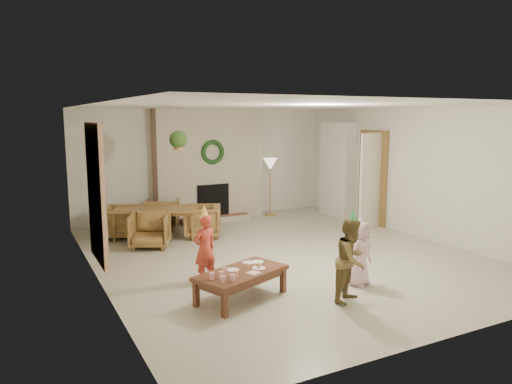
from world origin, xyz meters
TOP-DOWN VIEW (x-y plane):
  - floor at (0.00, 0.00)m, footprint 7.00×7.00m
  - ceiling at (0.00, 0.00)m, footprint 7.00×7.00m
  - wall_back at (0.00, 3.50)m, footprint 7.00×0.00m
  - wall_front at (0.00, -3.50)m, footprint 7.00×0.00m
  - wall_left at (-3.00, 0.00)m, footprint 0.00×7.00m
  - wall_right at (3.00, 0.00)m, footprint 0.00×7.00m
  - fireplace_mass at (0.00, 3.30)m, footprint 2.50×0.40m
  - fireplace_hearth at (0.00, 2.95)m, footprint 1.60×0.30m
  - fireplace_firebox at (0.00, 3.12)m, footprint 0.75×0.12m
  - fireplace_wreath at (0.00, 3.07)m, footprint 0.54×0.10m
  - floor_lamp_base at (1.42, 3.00)m, footprint 0.25×0.25m
  - floor_lamp_post at (1.42, 3.00)m, footprint 0.03×0.03m
  - floor_lamp_shade at (1.42, 3.00)m, footprint 0.33×0.33m
  - bookshelf_carcass at (2.84, 2.30)m, footprint 0.30×1.00m
  - bookshelf_shelf_a at (2.82, 2.30)m, footprint 0.30×0.92m
  - bookshelf_shelf_b at (2.82, 2.30)m, footprint 0.30×0.92m
  - bookshelf_shelf_c at (2.82, 2.30)m, footprint 0.30×0.92m
  - bookshelf_shelf_d at (2.82, 2.30)m, footprint 0.30×0.92m
  - books_row_lower at (2.80, 2.15)m, footprint 0.20×0.40m
  - books_row_mid at (2.80, 2.35)m, footprint 0.20×0.44m
  - books_row_upper at (2.80, 2.20)m, footprint 0.20×0.36m
  - door_frame at (2.96, 1.20)m, footprint 0.05×0.86m
  - door_leaf at (2.58, 0.82)m, footprint 0.77×0.32m
  - curtain_panel at (-2.96, 0.20)m, footprint 0.06×1.20m
  - dining_table at (-1.57, 2.16)m, footprint 1.85×1.49m
  - dining_chair_near at (-1.87, 1.51)m, footprint 0.90×0.91m
  - dining_chair_far at (-1.28, 2.81)m, footprint 0.90×0.91m
  - dining_chair_left at (-2.22, 2.46)m, footprint 0.91×0.90m
  - dining_chair_right at (-0.76, 1.79)m, footprint 0.91×0.90m
  - hanging_plant_cord at (-1.30, 1.50)m, footprint 0.01×0.01m
  - hanging_plant_pot at (-1.30, 1.50)m, footprint 0.16×0.16m
  - hanging_plant_foliage at (-1.30, 1.50)m, footprint 0.32×0.32m
  - coffee_table_top at (-1.48, -1.48)m, footprint 1.36×1.01m
  - coffee_table_apron at (-1.48, -1.48)m, footprint 1.23×0.89m
  - coffee_leg_fl at (-1.91, -1.92)m, footprint 0.08×0.08m
  - coffee_leg_fr at (-0.88, -1.51)m, footprint 0.08×0.08m
  - coffee_leg_bl at (-2.09, -1.46)m, footprint 0.08×0.08m
  - coffee_leg_br at (-1.06, -1.05)m, footprint 0.08×0.08m
  - cup_a at (-1.87, -1.79)m, footprint 0.08×0.08m
  - cup_b at (-1.94, -1.61)m, footprint 0.08×0.08m
  - cup_c at (-1.75, -1.79)m, footprint 0.08×0.08m
  - cup_d at (-1.82, -1.61)m, footprint 0.08×0.08m
  - cup_e at (-1.65, -1.67)m, footprint 0.08×0.08m
  - cup_f at (-1.72, -1.50)m, footprint 0.08×0.08m
  - plate_a at (-1.57, -1.40)m, footprint 0.22×0.22m
  - plate_b at (-1.23, -1.49)m, footprint 0.22×0.22m
  - plate_c at (-1.13, -1.24)m, footprint 0.22×0.22m
  - food_scoop at (-1.23, -1.49)m, footprint 0.08×0.08m
  - napkin_left at (-1.38, -1.62)m, footprint 0.18×0.18m
  - napkin_right at (-1.24, -1.21)m, footprint 0.18×0.18m
  - child_red at (-1.68, -0.71)m, footprint 0.41×0.33m
  - party_hat_red at (-1.68, -0.71)m, footprint 0.14×0.14m
  - child_plaid at (-0.27, -2.17)m, footprint 0.65×0.61m
  - party_hat_plaid at (-0.27, -2.17)m, footprint 0.14×0.14m
  - child_pink at (0.21, -1.76)m, footprint 0.53×0.45m
  - party_hat_pink at (0.21, -1.76)m, footprint 0.15×0.15m

SIDE VIEW (x-z plane):
  - floor at x=0.00m, z-range 0.00..0.00m
  - floor_lamp_base at x=1.42m, z-range 0.00..0.03m
  - fireplace_hearth at x=0.00m, z-range 0.00..0.12m
  - coffee_leg_fl at x=-1.91m, z-range 0.00..0.32m
  - coffee_leg_fr at x=-0.88m, z-range 0.00..0.32m
  - coffee_leg_bl at x=-2.09m, z-range 0.00..0.32m
  - coffee_leg_br at x=-1.06m, z-range 0.00..0.32m
  - coffee_table_apron at x=-1.48m, z-range 0.24..0.32m
  - dining_table at x=-1.57m, z-range 0.00..0.57m
  - dining_chair_near at x=-1.87m, z-range 0.00..0.63m
  - dining_chair_far at x=-1.28m, z-range 0.00..0.63m
  - dining_chair_left at x=-2.22m, z-range 0.00..0.63m
  - dining_chair_right at x=-0.76m, z-range 0.00..0.63m
  - coffee_table_top at x=-1.48m, z-range 0.32..0.37m
  - napkin_left at x=-1.38m, z-range 0.37..0.38m
  - napkin_right at x=-1.24m, z-range 0.37..0.38m
  - plate_a at x=-1.57m, z-range 0.37..0.38m
  - plate_b at x=-1.23m, z-range 0.37..0.38m
  - plate_c at x=-1.13m, z-range 0.37..0.38m
  - food_scoop at x=-1.23m, z-range 0.38..0.45m
  - cup_a at x=-1.87m, z-range 0.37..0.46m
  - cup_b at x=-1.94m, z-range 0.37..0.46m
  - cup_c at x=-1.75m, z-range 0.37..0.46m
  - cup_d at x=-1.82m, z-range 0.37..0.46m
  - cup_e at x=-1.65m, z-range 0.37..0.46m
  - cup_f at x=-1.72m, z-range 0.37..0.46m
  - fireplace_firebox at x=0.00m, z-range 0.07..0.82m
  - bookshelf_shelf_a at x=2.82m, z-range 0.43..0.47m
  - child_pink at x=0.21m, z-range 0.00..0.92m
  - child_red at x=-1.68m, z-range 0.00..0.99m
  - child_plaid at x=-0.27m, z-range 0.00..1.08m
  - books_row_lower at x=2.80m, z-range 0.47..0.71m
  - floor_lamp_post at x=1.42m, z-range 0.02..1.25m
  - bookshelf_shelf_b at x=2.82m, z-range 0.83..0.86m
  - party_hat_pink at x=0.21m, z-range 0.87..1.03m
  - books_row_mid at x=2.80m, z-range 0.87..1.11m
  - door_leaf at x=2.58m, z-range 0.00..2.00m
  - door_frame at x=2.96m, z-range 0.00..2.04m
  - party_hat_red at x=-1.68m, z-range 0.94..1.12m
  - bookshelf_carcass at x=2.84m, z-range 0.00..2.20m
  - party_hat_plaid at x=-0.27m, z-range 1.03..1.21m
  - floor_lamp_shade at x=1.42m, z-range 1.09..1.36m
  - wall_back at x=0.00m, z-range -2.25..4.75m
  - wall_front at x=0.00m, z-range -2.25..4.75m
  - wall_left at x=-3.00m, z-range -2.25..4.75m
  - wall_right at x=3.00m, z-range -2.25..4.75m
  - fireplace_mass at x=0.00m, z-range 0.00..2.50m
  - bookshelf_shelf_c at x=2.82m, z-range 1.24..1.26m
  - curtain_panel at x=-2.96m, z-range 0.25..2.25m
  - books_row_upper at x=2.80m, z-range 1.27..1.49m
  - fireplace_wreath at x=0.00m, z-range 1.28..1.82m
  - bookshelf_shelf_d at x=2.82m, z-range 1.64..1.66m
  - hanging_plant_pot at x=-1.30m, z-range 1.74..1.86m
  - hanging_plant_foliage at x=-1.30m, z-range 1.76..2.08m
  - hanging_plant_cord at x=-1.30m, z-range 1.80..2.50m
  - ceiling at x=0.00m, z-range 2.50..2.50m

